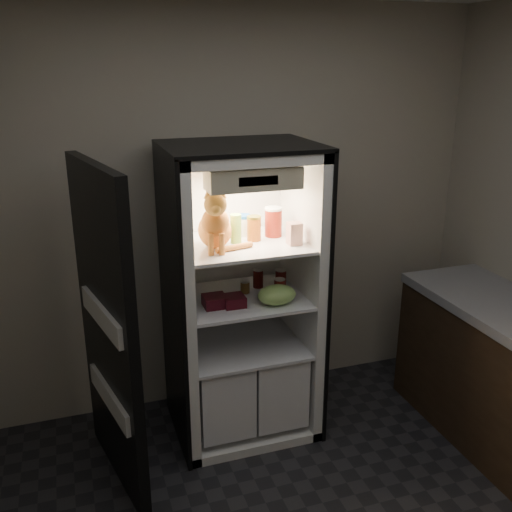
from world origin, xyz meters
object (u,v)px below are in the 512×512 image
(soda_can_a, at_px, (258,278))
(salsa_jar, at_px, (254,228))
(cream_carton, at_px, (294,234))
(berry_box_left, at_px, (215,301))
(berry_box_right, at_px, (234,301))
(grape_bag, at_px, (277,295))
(mayo_tub, at_px, (244,225))
(pepper_jar, at_px, (273,222))
(soda_can_c, at_px, (280,289))
(refrigerator, at_px, (240,314))
(tabby_cat, at_px, (215,225))
(soda_can_b, at_px, (281,279))
(parmesan_shaker, at_px, (236,229))
(condiment_jar, at_px, (245,287))

(soda_can_a, bearing_deg, salsa_jar, -121.99)
(cream_carton, distance_m, berry_box_left, 0.62)
(berry_box_right, bearing_deg, berry_box_left, 166.33)
(grape_bag, bearing_deg, berry_box_left, 167.09)
(mayo_tub, height_order, pepper_jar, pepper_jar)
(soda_can_a, bearing_deg, soda_can_c, -73.23)
(mayo_tub, distance_m, cream_carton, 0.36)
(refrigerator, xyz_separation_m, salsa_jar, (0.08, -0.04, 0.57))
(soda_can_c, bearing_deg, pepper_jar, 84.19)
(soda_can_c, height_order, grape_bag, soda_can_c)
(tabby_cat, height_order, soda_can_a, tabby_cat)
(soda_can_b, bearing_deg, parmesan_shaker, -174.12)
(tabby_cat, xyz_separation_m, mayo_tub, (0.24, 0.21, -0.08))
(soda_can_c, bearing_deg, parmesan_shaker, 155.68)
(parmesan_shaker, relative_size, condiment_jar, 2.16)
(soda_can_c, height_order, berry_box_left, soda_can_c)
(refrigerator, distance_m, mayo_tub, 0.57)
(berry_box_right, bearing_deg, soda_can_a, 45.31)
(cream_carton, height_order, berry_box_left, cream_carton)
(salsa_jar, bearing_deg, mayo_tub, 102.25)
(berry_box_right, bearing_deg, cream_carton, -1.76)
(cream_carton, xyz_separation_m, soda_can_c, (-0.08, 0.03, -0.35))
(parmesan_shaker, height_order, soda_can_c, parmesan_shaker)
(mayo_tub, xyz_separation_m, berry_box_left, (-0.26, -0.24, -0.38))
(refrigerator, height_order, soda_can_b, refrigerator)
(salsa_jar, bearing_deg, cream_carton, -36.90)
(soda_can_a, xyz_separation_m, soda_can_b, (0.13, -0.08, 0.00))
(soda_can_b, bearing_deg, berry_box_left, -164.23)
(soda_can_b, xyz_separation_m, soda_can_c, (-0.06, -0.14, -0.00))
(grape_bag, bearing_deg, parmesan_shaker, 136.73)
(pepper_jar, xyz_separation_m, soda_can_c, (-0.02, -0.17, -0.38))
(soda_can_b, relative_size, berry_box_left, 0.97)
(berry_box_left, bearing_deg, condiment_jar, 31.78)
(berry_box_right, bearing_deg, mayo_tub, 60.83)
(parmesan_shaker, bearing_deg, pepper_jar, 12.65)
(berry_box_left, bearing_deg, soda_can_a, 31.24)
(soda_can_b, height_order, grape_bag, soda_can_b)
(parmesan_shaker, relative_size, soda_can_c, 1.38)
(cream_carton, bearing_deg, soda_can_a, 119.97)
(refrigerator, bearing_deg, soda_can_b, -4.83)
(refrigerator, height_order, salsa_jar, refrigerator)
(parmesan_shaker, xyz_separation_m, soda_can_c, (0.24, -0.11, -0.37))
(parmesan_shaker, distance_m, berry_box_right, 0.43)
(condiment_jar, bearing_deg, cream_carton, -36.34)
(soda_can_c, xyz_separation_m, berry_box_right, (-0.30, -0.02, -0.03))
(salsa_jar, relative_size, pepper_jar, 0.83)
(salsa_jar, bearing_deg, soda_can_b, 6.04)
(berry_box_left, bearing_deg, mayo_tub, 42.48)
(salsa_jar, distance_m, soda_can_a, 0.38)
(salsa_jar, xyz_separation_m, berry_box_left, (-0.28, -0.11, -0.39))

